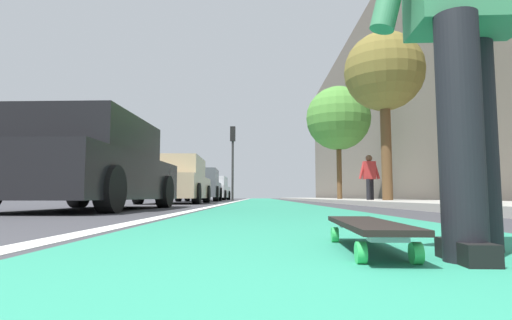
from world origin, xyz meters
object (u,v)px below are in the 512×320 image
at_px(parked_car_near, 91,166).
at_px(parked_car_end, 213,189).
at_px(traffic_light, 233,149).
at_px(street_tree_far, 338,118).
at_px(pedestrian_distant, 369,176).
at_px(parked_car_mid, 176,182).
at_px(street_tree_mid, 384,73).
at_px(skateboard, 367,227).
at_px(parked_car_far, 201,186).

xyz_separation_m(parked_car_near, parked_car_end, (18.95, 0.15, -0.01)).
height_order(traffic_light, street_tree_far, street_tree_far).
bearing_deg(street_tree_far, pedestrian_distant, 177.99).
height_order(parked_car_near, traffic_light, traffic_light).
height_order(parked_car_mid, traffic_light, traffic_light).
distance_m(parked_car_mid, street_tree_mid, 7.15).
xyz_separation_m(skateboard, parked_car_end, (23.84, 3.28, 0.60)).
distance_m(parked_car_far, street_tree_mid, 10.35).
relative_size(traffic_light, street_tree_far, 0.78).
bearing_deg(parked_car_near, traffic_light, -4.88).
relative_size(parked_car_near, street_tree_far, 0.84).
bearing_deg(parked_car_end, parked_car_far, -178.77).
xyz_separation_m(parked_car_near, pedestrian_distant, (5.91, -6.13, 0.16)).
height_order(parked_car_near, pedestrian_distant, pedestrian_distant).
distance_m(parked_car_far, street_tree_far, 7.08).
xyz_separation_m(parked_car_mid, parked_car_far, (5.98, 0.07, 0.03)).
height_order(skateboard, pedestrian_distant, pedestrian_distant).
xyz_separation_m(parked_car_end, pedestrian_distant, (-13.04, -6.28, 0.16)).
relative_size(street_tree_mid, pedestrian_distant, 3.29).
distance_m(parked_car_end, street_tree_far, 10.34).
relative_size(parked_car_near, parked_car_far, 0.97).
distance_m(traffic_light, pedestrian_distant, 10.76).
distance_m(street_tree_far, pedestrian_distant, 6.28).
bearing_deg(parked_car_mid, street_tree_far, -51.23).
bearing_deg(skateboard, parked_car_near, 32.62).
bearing_deg(parked_car_mid, street_tree_mid, -104.55).
xyz_separation_m(parked_car_mid, traffic_light, (8.87, -1.24, 2.11)).
bearing_deg(parked_car_mid, parked_car_end, 0.98).
distance_m(parked_car_end, traffic_light, 4.44).
xyz_separation_m(parked_car_mid, street_tree_far, (5.03, -6.26, 3.04)).
xyz_separation_m(skateboard, parked_car_near, (4.89, 3.13, 0.61)).
height_order(parked_car_mid, street_tree_far, street_tree_far).
height_order(skateboard, parked_car_end, parked_car_end).
bearing_deg(street_tree_mid, parked_car_end, 24.63).
relative_size(parked_car_mid, parked_car_end, 1.09).
height_order(traffic_light, pedestrian_distant, traffic_light).
bearing_deg(parked_car_end, street_tree_mid, -155.37).
height_order(parked_car_end, street_tree_far, street_tree_far).
distance_m(skateboard, street_tree_mid, 10.87).
relative_size(parked_car_near, parked_car_end, 1.03).
bearing_deg(traffic_light, parked_car_mid, 172.04).
distance_m(parked_car_end, street_tree_mid, 15.83).
xyz_separation_m(parked_car_near, street_tree_mid, (4.83, -6.33, 3.05)).
bearing_deg(traffic_light, pedestrian_distant, -152.89).
bearing_deg(street_tree_mid, skateboard, 161.82).
xyz_separation_m(parked_car_end, street_tree_far, (-7.47, -6.47, 3.04)).
relative_size(skateboard, street_tree_mid, 0.17).
height_order(skateboard, traffic_light, traffic_light).
height_order(parked_car_far, parked_car_end, parked_car_far).
bearing_deg(street_tree_far, street_tree_mid, 180.00).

